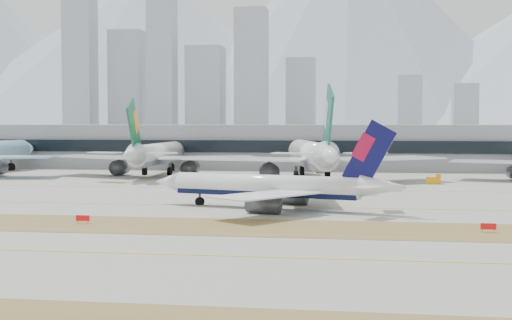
% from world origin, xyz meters
% --- Properties ---
extents(ground, '(3000.00, 3000.00, 0.00)m').
position_xyz_m(ground, '(0.00, 0.00, 0.00)').
color(ground, '#98968E').
rests_on(ground, ground).
extents(apron_markings, '(360.00, 122.22, 0.06)m').
position_xyz_m(apron_markings, '(0.00, -53.95, 0.02)').
color(apron_markings, brown).
rests_on(apron_markings, ground).
extents(taxiing_airliner, '(48.32, 41.27, 16.47)m').
position_xyz_m(taxiing_airliner, '(9.72, -8.57, 3.97)').
color(taxiing_airliner, white).
rests_on(taxiing_airliner, ground).
extents(widebody_eva, '(63.66, 62.11, 22.69)m').
position_xyz_m(widebody_eva, '(-35.21, 68.63, 6.03)').
color(widebody_eva, white).
rests_on(widebody_eva, ground).
extents(widebody_cathay, '(68.95, 68.55, 25.15)m').
position_xyz_m(widebody_cathay, '(12.33, 55.26, 6.68)').
color(widebody_cathay, white).
rests_on(widebody_cathay, ground).
extents(terminal, '(280.00, 43.10, 15.00)m').
position_xyz_m(terminal, '(0.00, 114.84, 7.50)').
color(terminal, gray).
rests_on(terminal, ground).
extents(hold_sign_left, '(2.20, 0.15, 1.35)m').
position_xyz_m(hold_sign_left, '(-17.46, -32.00, 0.88)').
color(hold_sign_left, red).
rests_on(hold_sign_left, ground).
extents(hold_sign_right, '(2.20, 0.15, 1.35)m').
position_xyz_m(hold_sign_right, '(43.34, -32.00, 0.88)').
color(hold_sign_right, red).
rests_on(hold_sign_right, ground).
extents(gse_c, '(3.55, 2.00, 2.60)m').
position_xyz_m(gse_c, '(43.86, 49.76, 1.05)').
color(gse_c, orange).
rests_on(gse_c, ground).
extents(city_skyline, '(342.00, 49.80, 140.00)m').
position_xyz_m(city_skyline, '(-106.76, 453.42, 49.80)').
color(city_skyline, '#9AA1B0').
rests_on(city_skyline, ground).
extents(mountain_ridge, '(2830.00, 1120.00, 470.00)m').
position_xyz_m(mountain_ridge, '(33.00, 1404.14, 181.85)').
color(mountain_ridge, '#9EA8B7').
rests_on(mountain_ridge, ground).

